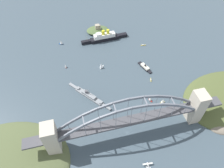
% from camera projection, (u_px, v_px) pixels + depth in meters
% --- Properties ---
extents(ground_plane, '(1400.00, 1400.00, 0.00)m').
position_uv_depth(ground_plane, '(127.00, 133.00, 267.82)').
color(ground_plane, '#3D4C56').
extents(harbor_arch_bridge, '(244.42, 18.49, 64.95)m').
position_uv_depth(harbor_arch_bridge, '(128.00, 121.00, 247.14)').
color(harbor_arch_bridge, '#BCB29E').
rests_on(harbor_arch_bridge, ground).
extents(ocean_liner, '(90.68, 15.16, 21.35)m').
position_uv_depth(ocean_liner, '(105.00, 37.00, 395.00)').
color(ocean_liner, black).
rests_on(ocean_liner, ground).
extents(naval_cruiser, '(53.06, 65.11, 16.47)m').
position_uv_depth(naval_cruiser, '(89.00, 95.00, 305.15)').
color(naval_cruiser, gray).
rests_on(naval_cruiser, ground).
extents(harbor_ferry_steamer, '(15.41, 31.45, 7.23)m').
position_uv_depth(harbor_ferry_steamer, '(145.00, 67.00, 346.31)').
color(harbor_ferry_steamer, black).
rests_on(harbor_ferry_steamer, ground).
extents(fort_island_mid_harbor, '(43.38, 32.42, 16.69)m').
position_uv_depth(fort_island_mid_harbor, '(97.00, 30.00, 414.87)').
color(fort_island_mid_harbor, '#4C6038').
rests_on(fort_island_mid_harbor, ground).
extents(seaplane_taxiing_near_bridge, '(11.95, 8.10, 4.91)m').
position_uv_depth(seaplane_taxiing_near_bridge, '(148.00, 165.00, 238.20)').
color(seaplane_taxiing_near_bridge, '#B7B7B2').
rests_on(seaplane_taxiing_near_bridge, ground).
extents(small_boat_0, '(9.49, 6.32, 8.71)m').
position_uv_depth(small_boat_0, '(163.00, 101.00, 296.56)').
color(small_boat_0, gold).
rests_on(small_boat_0, ground).
extents(small_boat_1, '(10.02, 2.76, 2.20)m').
position_uv_depth(small_boat_1, '(143.00, 45.00, 387.65)').
color(small_boat_1, gold).
rests_on(small_boat_1, ground).
extents(small_boat_2, '(3.22, 7.85, 2.35)m').
position_uv_depth(small_boat_2, '(151.00, 80.00, 328.56)').
color(small_boat_2, gold).
rests_on(small_boat_2, ground).
extents(small_boat_3, '(5.10, 6.93, 7.90)m').
position_uv_depth(small_boat_3, '(150.00, 99.00, 299.76)').
color(small_boat_3, '#B2231E').
rests_on(small_boat_3, ground).
extents(small_boat_4, '(3.90, 6.48, 7.38)m').
position_uv_depth(small_boat_4, '(66.00, 66.00, 346.15)').
color(small_boat_4, '#B2231E').
rests_on(small_boat_4, ground).
extents(small_boat_5, '(8.33, 5.69, 9.32)m').
position_uv_depth(small_boat_5, '(61.00, 42.00, 387.74)').
color(small_boat_5, '#234C8C').
rests_on(small_boat_5, ground).
extents(small_boat_6, '(8.86, 8.76, 11.67)m').
position_uv_depth(small_boat_6, '(101.00, 65.00, 344.18)').
color(small_boat_6, silver).
rests_on(small_boat_6, ground).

